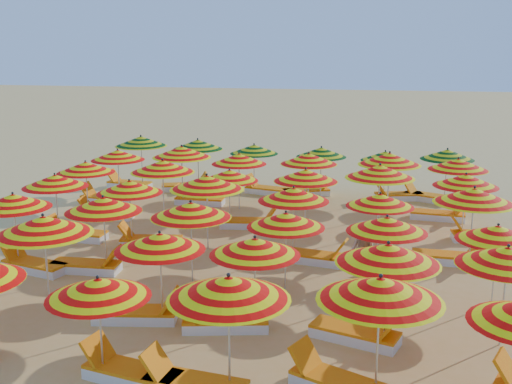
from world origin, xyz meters
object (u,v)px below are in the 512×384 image
umbrella_13 (103,205)px  umbrella_28 (380,172)px  umbrella_9 (255,247)px  lounger_13 (314,257)px  umbrella_27 (306,175)px  lounger_10 (88,266)px  lounger_6 (138,314)px  lounger_26 (427,197)px  umbrella_22 (380,200)px  umbrella_14 (191,210)px  umbrella_36 (141,141)px  lounger_25 (398,196)px  umbrella_37 (198,144)px  lounger_16 (250,223)px  umbrella_15 (286,220)px  lounger_17 (481,236)px  umbrella_2 (98,288)px  umbrella_32 (239,159)px  umbrella_21 (294,195)px  umbrella_34 (390,159)px  beachgoer_b (362,252)px  lounger_8 (357,334)px  umbrella_18 (55,181)px  umbrella_17 (498,233)px  umbrella_23 (474,196)px  lounger_2 (130,373)px  umbrella_26 (229,175)px  lounger_19 (199,200)px  lounger_15 (106,214)px  umbrella_41 (447,154)px  lounger_20 (439,215)px  lounger_24 (307,192)px  umbrella_33 (309,159)px  umbrella_25 (163,166)px  umbrella_3 (229,288)px  umbrella_19 (129,187)px  lounger_11 (76,235)px  umbrella_4 (380,289)px  umbrella_8 (160,242)px  umbrella_35 (458,164)px  lounger_12 (150,241)px  umbrella_12 (13,201)px  lounger_14 (448,257)px  lounger_23 (267,190)px  umbrella_10 (388,254)px  umbrella_38 (254,149)px  umbrella_11 (508,257)px  lounger_21 (128,184)px  umbrella_40 (385,156)px  umbrella_39 (321,152)px  lounger_22 (185,186)px  umbrella_24 (86,167)px

umbrella_13 → umbrella_28: bearing=34.9°
umbrella_9 → lounger_13: bearing=78.9°
umbrella_27 → lounger_10: (-4.94, -4.27, -1.62)m
lounger_6 → lounger_26: (6.51, 11.57, 0.00)m
umbrella_22 → umbrella_14: bearing=-151.3°
umbrella_36 → lounger_25: size_ratio=1.36×
umbrella_37 → lounger_16: 5.67m
umbrella_15 → lounger_17: size_ratio=1.26×
umbrella_2 → umbrella_32: size_ratio=0.94×
umbrella_21 → umbrella_34: 5.36m
lounger_10 → beachgoer_b: beachgoer_b is taller
lounger_8 → lounger_26: bearing=98.4°
umbrella_28 → beachgoer_b: (-0.36, -3.97, -1.16)m
umbrella_28 → lounger_10: size_ratio=1.55×
lounger_25 → umbrella_18: bearing=18.9°
umbrella_17 → umbrella_23: (-0.18, 2.41, 0.24)m
umbrella_15 → lounger_2: (-1.97, -4.59, -1.52)m
umbrella_26 → umbrella_37: (-2.33, 4.67, 0.14)m
umbrella_37 → lounger_19: (0.59, -2.08, -1.64)m
umbrella_36 → umbrella_37: size_ratio=1.22×
lounger_15 → lounger_2: bearing=112.5°
umbrella_41 → lounger_17: 4.73m
lounger_20 → lounger_24: same height
umbrella_33 → umbrella_17: bearing=-56.1°
umbrella_25 → umbrella_28: size_ratio=0.91×
umbrella_3 → umbrella_19: 8.35m
lounger_11 → umbrella_4: bearing=143.3°
umbrella_9 → umbrella_8: bearing=-176.6°
umbrella_27 → lounger_13: size_ratio=1.12×
umbrella_35 → lounger_16: umbrella_35 is taller
umbrella_21 → umbrella_22: (2.21, 0.22, -0.10)m
lounger_12 → lounger_17: bearing=-175.3°
umbrella_12 → lounger_19: 7.78m
umbrella_2 → lounger_15: 10.46m
lounger_14 → umbrella_22: bearing=-172.4°
umbrella_3 → lounger_23: (-1.82, 13.95, -1.70)m
umbrella_2 → umbrella_10: bearing=24.5°
umbrella_12 → lounger_20: size_ratio=1.35×
lounger_25 → umbrella_38: bearing=-16.1°
umbrella_18 → lounger_24: 9.45m
umbrella_23 → umbrella_2: bearing=-134.8°
umbrella_28 → lounger_19: 6.91m
umbrella_11 → lounger_11: size_ratio=1.20×
lounger_24 → lounger_21: bearing=156.4°
umbrella_19 → umbrella_23: (9.08, -0.04, 0.18)m
umbrella_14 → lounger_12: size_ratio=1.16×
umbrella_40 → lounger_20: (1.76, -2.20, -1.48)m
umbrella_39 → lounger_22: umbrella_39 is taller
lounger_11 → lounger_19: same height
umbrella_24 → umbrella_27: size_ratio=1.13×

